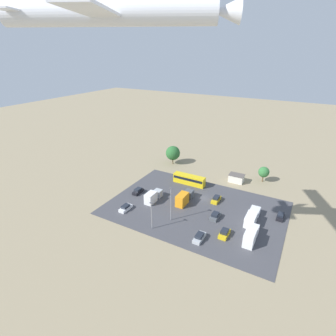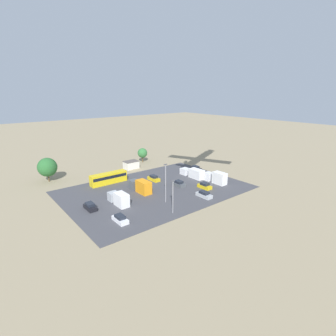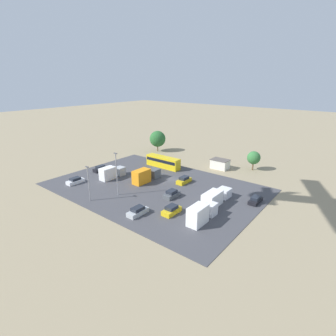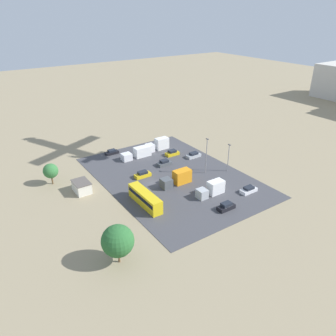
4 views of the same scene
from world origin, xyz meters
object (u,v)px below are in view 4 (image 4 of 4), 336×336
parked_car_3 (172,153)px  parked_truck_2 (159,145)px  parked_car_0 (164,163)px  parked_car_1 (143,175)px  parked_car_2 (194,155)px  parked_truck_1 (212,189)px  bus (145,198)px  parked_car_5 (226,207)px  shed_building (82,187)px  parked_car_4 (249,190)px  parked_truck_0 (138,153)px  parked_truck_3 (178,178)px  parked_car_6 (112,152)px

parked_car_3 → parked_truck_2: 6.26m
parked_car_0 → parked_car_1: bearing=-72.1°
parked_car_2 → parked_truck_1: bearing=153.4°
parked_car_1 → bus: bearing=152.3°
parked_car_5 → parked_truck_1: 7.00m
shed_building → parked_car_4: size_ratio=1.18×
parked_car_2 → parked_truck_1: (19.55, -9.78, 0.82)m
parked_car_4 → parked_truck_0: (-33.12, -12.06, 0.72)m
parked_truck_0 → parked_truck_2: parked_truck_2 is taller
parked_car_1 → parked_car_3: 16.34m
bus → parked_truck_2: 32.39m
parked_car_3 → parked_truck_1: parked_truck_1 is taller
parked_truck_3 → parked_truck_0: bearing=0.6°
parked_truck_1 → parked_car_3: bearing=-12.4°
parked_car_0 → parked_car_6: (-15.62, -8.88, -0.09)m
parked_car_0 → parked_car_3: parked_car_0 is taller
bus → parked_truck_0: bearing=64.2°
shed_building → parked_truck_3: parked_truck_3 is taller
parked_car_3 → parked_car_6: bearing=53.3°
parked_car_3 → parked_car_4: parked_car_3 is taller
parked_car_2 → parked_car_3: parked_car_3 is taller
parked_car_0 → parked_car_1: parked_car_1 is taller
parked_car_3 → parked_car_4: bearing=-174.6°
parked_car_1 → parked_truck_2: size_ratio=0.58×
parked_car_2 → parked_truck_1: size_ratio=0.61×
parked_car_4 → parked_truck_1: (-4.22, -8.10, 0.85)m
parked_car_3 → parked_truck_1: bearing=167.6°
parked_car_5 → parked_truck_2: (-37.25, 6.02, 0.92)m
parked_car_1 → parked_truck_3: (8.26, 5.44, 0.90)m
parked_car_2 → parked_truck_0: 16.64m
parked_truck_0 → parked_car_3: bearing=-115.8°
parked_car_1 → parked_car_4: size_ratio=1.02×
parked_car_2 → parked_truck_0: size_ratio=0.49×
parked_car_1 → parked_truck_0: parked_truck_0 is taller
shed_building → bus: 16.78m
parked_car_3 → parked_car_4: 28.74m
parked_car_2 → parked_car_3: bearing=42.3°
bus → parked_truck_3: size_ratio=1.33×
parked_car_0 → parked_car_5: 26.59m
shed_building → parked_car_2: size_ratio=1.14×
parked_car_4 → parked_truck_1: 9.17m
shed_building → parked_truck_0: bearing=115.8°
bus → parked_truck_3: parked_truck_3 is taller
parked_car_0 → parked_car_4: 25.54m
parked_truck_1 → bus: bearing=72.3°
parked_car_0 → parked_car_3: size_ratio=0.98×
parked_car_6 → parked_car_3: bearing=53.3°
parked_car_1 → parked_car_2: 19.16m
parked_car_5 → parked_truck_3: (-15.52, -2.12, 0.89)m
shed_building → parked_car_5: (25.37, 23.61, -0.61)m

